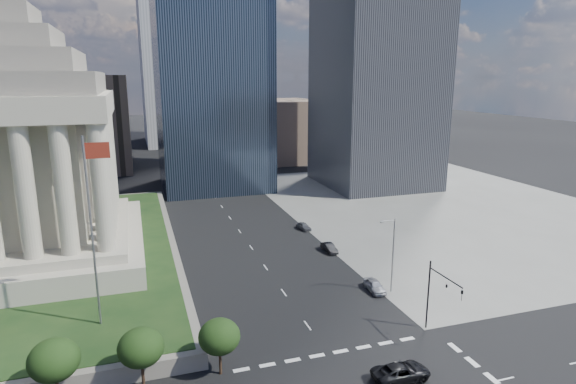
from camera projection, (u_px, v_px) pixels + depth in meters
name	position (u px, v px, depth m)	size (l,w,h in m)	color
ground	(204.00, 182.00, 128.49)	(500.00, 500.00, 0.00)	black
sidewalk_ne	(442.00, 206.00, 105.23)	(68.00, 90.00, 0.03)	slate
war_memorial	(3.00, 123.00, 65.21)	(34.00, 34.00, 39.00)	#B1A894
flagpole	(93.00, 222.00, 48.58)	(2.52, 0.24, 20.00)	slate
midrise_glass	(211.00, 66.00, 117.48)	(26.00, 26.00, 60.00)	black
building_filler_ne	(285.00, 130.00, 163.50)	(20.00, 30.00, 20.00)	brown
building_filler_nw	(87.00, 123.00, 144.01)	(24.00, 30.00, 28.00)	brown
traffic_signal_ne	(439.00, 291.00, 51.14)	(0.30, 5.74, 8.00)	black
street_lamp_north	(392.00, 251.00, 61.76)	(2.13, 0.22, 10.00)	slate
pickup_truck	(401.00, 372.00, 44.59)	(2.57, 5.58, 1.55)	black
parked_sedan_near	(375.00, 286.00, 63.09)	(1.78, 4.42, 1.51)	#9D9EA5
parked_sedan_mid	(329.00, 248.00, 77.35)	(4.10, 1.43, 1.35)	black
parked_sedan_far	(304.00, 226.00, 88.61)	(3.78, 1.52, 1.29)	#54555B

